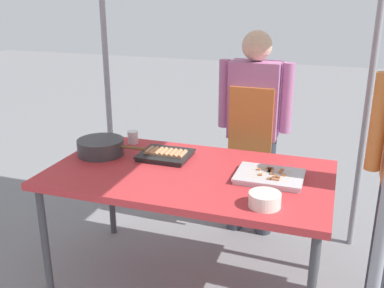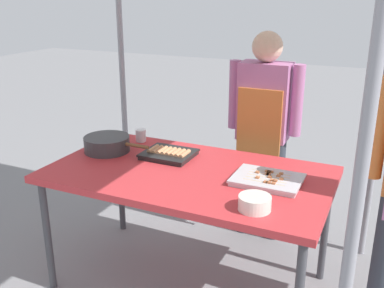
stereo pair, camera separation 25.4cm
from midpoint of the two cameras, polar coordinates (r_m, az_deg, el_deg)
The scene contains 8 objects.
ground_plane at distance 2.92m, azimuth -2.93°, elevation -17.30°, with size 18.00×18.00×0.00m, color slate.
stall_table at distance 2.57m, azimuth -3.20°, elevation -4.68°, with size 1.60×0.90×0.75m.
tray_grilled_sausages at distance 2.75m, azimuth -6.05°, elevation -1.41°, with size 0.31×0.27×0.05m.
tray_meat_skewers at distance 2.45m, azimuth 7.02°, elevation -4.22°, with size 0.36×0.28×0.04m.
cooking_wok at distance 2.87m, azimuth -14.08°, elevation -0.34°, with size 0.45×0.29×0.10m.
condiment_bowl at distance 2.14m, azimuth 5.96°, elevation -7.19°, with size 0.16×0.16×0.07m, color silver.
drink_cup_near_edge at distance 3.04m, azimuth -9.97°, elevation 0.81°, with size 0.07×0.07×0.08m, color white.
vendor_woman at distance 3.13m, azimuth 5.59°, elevation 3.02°, with size 0.52×0.22×1.48m.
Camera 1 is at (0.77, -2.22, 1.73)m, focal length 41.63 mm.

